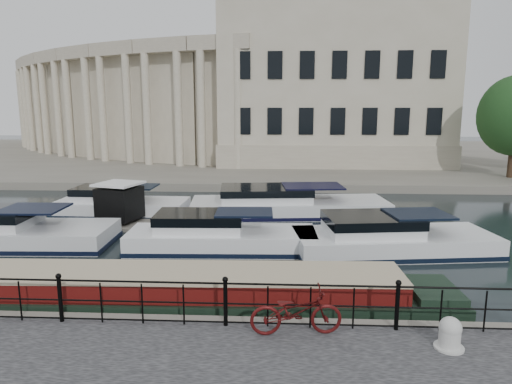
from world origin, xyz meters
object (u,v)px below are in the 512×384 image
harbour_hut (120,206)px  narrowboat (176,299)px  bicycle (296,311)px  mooring_bollard (450,334)px

harbour_hut → narrowboat: bearing=-46.3°
bicycle → harbour_hut: 14.12m
bicycle → mooring_bollard: bearing=-104.3°
narrowboat → harbour_hut: size_ratio=5.14×
narrowboat → mooring_bollard: bearing=-23.6°
harbour_hut → bicycle: bearing=-38.6°
mooring_bollard → harbour_hut: 16.56m
mooring_bollard → narrowboat: mooring_bollard is taller
bicycle → harbour_hut: bearing=28.9°
bicycle → narrowboat: (-3.28, 2.18, -0.74)m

